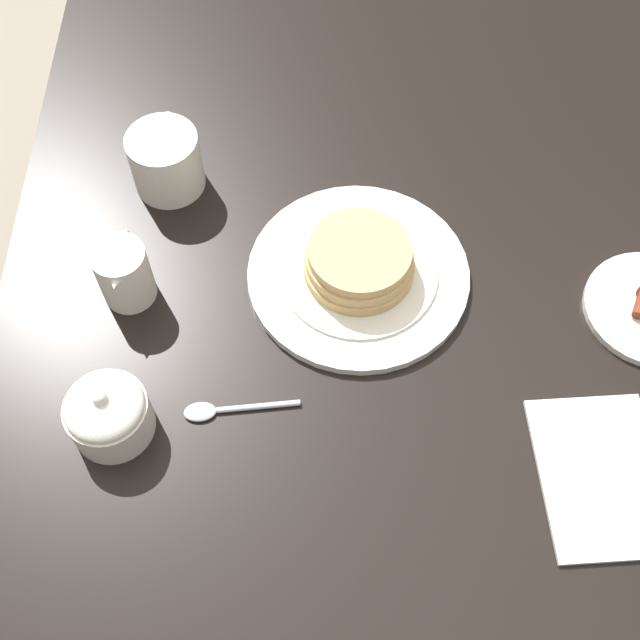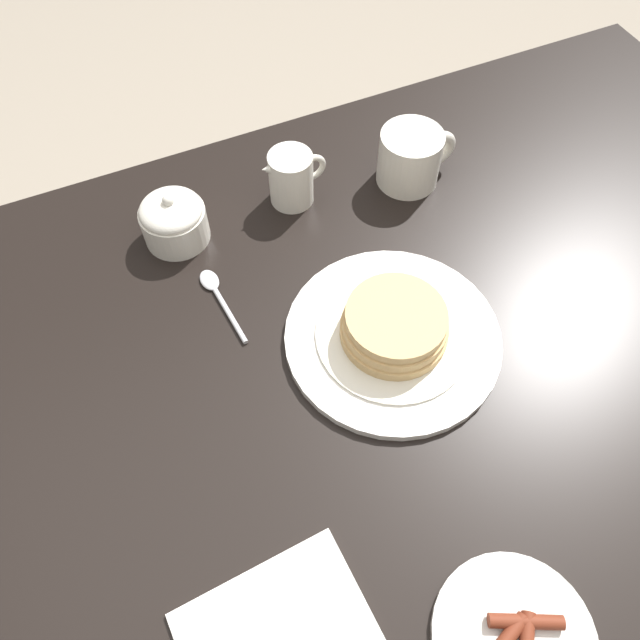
% 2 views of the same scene
% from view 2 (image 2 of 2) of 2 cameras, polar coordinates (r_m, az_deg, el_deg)
% --- Properties ---
extents(ground_plane, '(8.00, 8.00, 0.00)m').
position_cam_2_polar(ground_plane, '(1.47, 2.85, -18.00)').
color(ground_plane, gray).
extents(dining_table, '(1.51, 0.94, 0.73)m').
position_cam_2_polar(dining_table, '(0.88, 4.57, -7.43)').
color(dining_table, black).
rests_on(dining_table, ground_plane).
extents(pancake_plate, '(0.28, 0.28, 0.06)m').
position_cam_2_polar(pancake_plate, '(0.79, 6.74, -1.08)').
color(pancake_plate, white).
rests_on(pancake_plate, dining_table).
extents(side_plate_bacon, '(0.16, 0.16, 0.02)m').
position_cam_2_polar(side_plate_bacon, '(0.71, 17.36, -26.07)').
color(side_plate_bacon, silver).
rests_on(side_plate_bacon, dining_table).
extents(coffee_mug, '(0.12, 0.09, 0.08)m').
position_cam_2_polar(coffee_mug, '(0.96, 8.36, 14.53)').
color(coffee_mug, silver).
rests_on(coffee_mug, dining_table).
extents(creamer_pitcher, '(0.10, 0.06, 0.09)m').
position_cam_2_polar(creamer_pitcher, '(0.92, -2.68, 12.90)').
color(creamer_pitcher, silver).
rests_on(creamer_pitcher, dining_table).
extents(sugar_bowl, '(0.09, 0.09, 0.08)m').
position_cam_2_polar(sugar_bowl, '(0.90, -13.25, 8.95)').
color(sugar_bowl, silver).
rests_on(sugar_bowl, dining_table).
extents(napkin, '(0.19, 0.14, 0.01)m').
position_cam_2_polar(napkin, '(0.69, -3.96, -26.64)').
color(napkin, silver).
rests_on(napkin, dining_table).
extents(spoon, '(0.03, 0.13, 0.01)m').
position_cam_2_polar(spoon, '(0.85, -9.39, 2.42)').
color(spoon, silver).
rests_on(spoon, dining_table).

